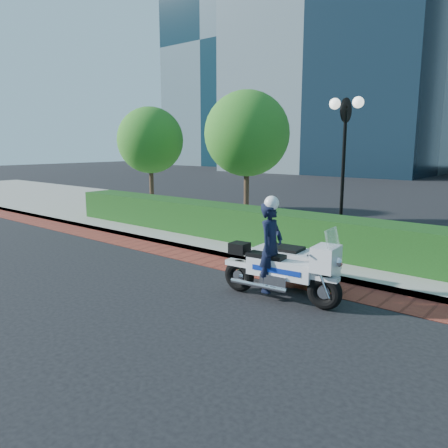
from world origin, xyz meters
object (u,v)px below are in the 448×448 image
Objects in this scene: tree_a at (150,140)px; police_motorcycle at (283,261)px; lamppost at (344,147)px; tree_b at (247,134)px.

tree_a is 12.72m from police_motorcycle.
lamppost is at bearing 95.44° from police_motorcycle.
tree_b is (-4.50, 1.30, 0.48)m from lamppost.
police_motorcycle is at bearing -78.59° from lamppost.
police_motorcycle is at bearing -47.68° from tree_b.
tree_b is (5.50, 0.00, 0.21)m from tree_a.
lamppost is 5.28m from police_motorcycle.
tree_b is at bearing 163.89° from lamppost.
tree_b is at bearing 126.34° from police_motorcycle.
lamppost is 10.09m from tree_a.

